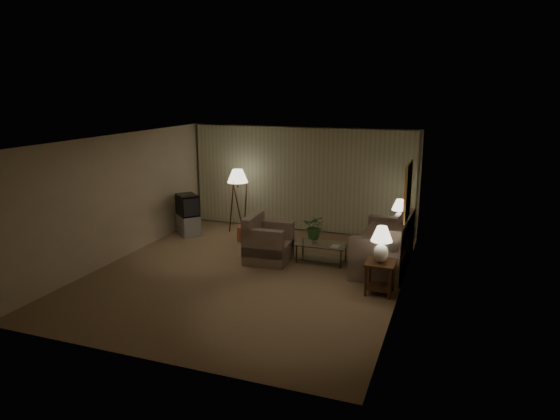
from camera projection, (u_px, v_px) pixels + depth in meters
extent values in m
plane|color=#947551|center=(248.00, 273.00, 10.08)|extent=(7.00, 7.00, 0.00)
cube|color=#BFAE93|center=(301.00, 179.00, 12.95)|extent=(6.00, 0.04, 2.70)
cube|color=#BFAE93|center=(120.00, 197.00, 10.76)|extent=(0.04, 7.00, 2.70)
cube|color=#BFAE93|center=(403.00, 222.00, 8.76)|extent=(0.04, 7.00, 2.70)
cube|color=white|center=(246.00, 139.00, 9.44)|extent=(6.00, 7.00, 0.04)
cube|color=beige|center=(300.00, 179.00, 12.88)|extent=(5.85, 0.12, 2.65)
cube|color=gold|center=(408.00, 191.00, 9.40)|extent=(0.03, 0.90, 1.10)
cube|color=#AF2026|center=(407.00, 191.00, 9.41)|extent=(0.02, 0.80, 1.00)
cube|color=#806B5B|center=(383.00, 257.00, 10.33)|extent=(2.03, 1.12, 0.46)
cube|color=#806B5B|center=(269.00, 252.00, 10.74)|extent=(1.03, 0.99, 0.42)
cube|color=#39210F|center=(380.00, 263.00, 8.97)|extent=(0.53, 0.53, 0.04)
cube|color=#39210F|center=(379.00, 287.00, 9.08)|extent=(0.45, 0.45, 0.02)
cylinder|color=#39210F|center=(366.00, 281.00, 8.91)|extent=(0.05, 0.05, 0.56)
cylinder|color=#39210F|center=(370.00, 273.00, 9.30)|extent=(0.05, 0.05, 0.56)
cylinder|color=#39210F|center=(390.00, 285.00, 8.77)|extent=(0.05, 0.05, 0.56)
cylinder|color=#39210F|center=(393.00, 276.00, 9.16)|extent=(0.05, 0.05, 0.56)
cube|color=#39210F|center=(398.00, 226.00, 11.34)|extent=(0.53, 0.44, 0.04)
cube|color=#39210F|center=(397.00, 246.00, 11.45)|extent=(0.45, 0.38, 0.02)
cylinder|color=#39210F|center=(387.00, 240.00, 11.33)|extent=(0.05, 0.05, 0.56)
cylinder|color=#39210F|center=(389.00, 236.00, 11.64)|extent=(0.05, 0.05, 0.56)
cylinder|color=#39210F|center=(406.00, 242.00, 11.18)|extent=(0.05, 0.05, 0.56)
cylinder|color=#39210F|center=(408.00, 238.00, 11.50)|extent=(0.05, 0.05, 0.56)
ellipsoid|color=white|center=(381.00, 253.00, 8.92)|extent=(0.27, 0.27, 0.34)
cylinder|color=white|center=(381.00, 242.00, 8.87)|extent=(0.03, 0.03, 0.08)
cone|color=white|center=(382.00, 234.00, 8.83)|extent=(0.39, 0.39, 0.27)
ellipsoid|color=white|center=(399.00, 219.00, 11.30)|extent=(0.25, 0.25, 0.31)
cylinder|color=white|center=(399.00, 211.00, 11.25)|extent=(0.03, 0.03, 0.07)
cone|color=white|center=(400.00, 205.00, 11.22)|extent=(0.35, 0.35, 0.25)
cube|color=silver|center=(321.00, 244.00, 10.63)|extent=(1.11, 0.60, 0.02)
cube|color=silver|center=(321.00, 258.00, 10.70)|extent=(1.03, 0.52, 0.01)
cylinder|color=#402F19|center=(296.00, 254.00, 10.63)|extent=(0.04, 0.04, 0.40)
cylinder|color=#402F19|center=(303.00, 248.00, 11.05)|extent=(0.04, 0.04, 0.40)
cylinder|color=#402F19|center=(341.00, 259.00, 10.30)|extent=(0.04, 0.04, 0.40)
cylinder|color=#402F19|center=(346.00, 252.00, 10.73)|extent=(0.04, 0.04, 0.40)
cube|color=#9A9A9C|center=(188.00, 225.00, 12.72)|extent=(1.15, 1.15, 0.50)
cube|color=black|center=(187.00, 205.00, 12.60)|extent=(1.06, 1.06, 0.53)
cylinder|color=#39210F|center=(238.00, 183.00, 12.74)|extent=(0.04, 0.04, 0.24)
cone|color=white|center=(238.00, 176.00, 12.70)|extent=(0.53, 0.53, 0.33)
cylinder|color=#AB4F3A|center=(248.00, 233.00, 12.20)|extent=(0.68, 0.68, 0.37)
imported|color=silver|center=(315.00, 240.00, 10.66)|extent=(0.17, 0.17, 0.14)
imported|color=#366B2F|center=(315.00, 225.00, 10.58)|extent=(0.50, 0.44, 0.52)
imported|color=olive|center=(332.00, 246.00, 10.45)|extent=(0.19, 0.24, 0.02)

